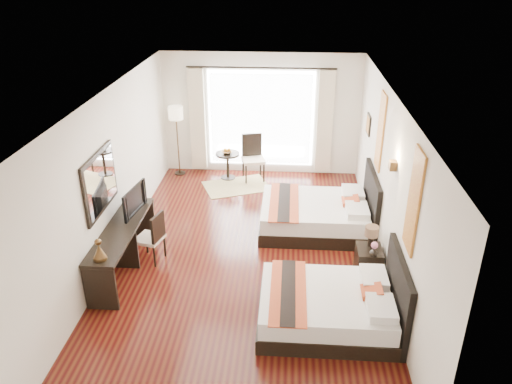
# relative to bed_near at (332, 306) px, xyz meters

# --- Properties ---
(floor) EXTENTS (4.50, 7.50, 0.01)m
(floor) POSITION_rel_bed_near_xyz_m (-1.34, 1.63, -0.29)
(floor) COLOR #350909
(floor) RESTS_ON ground
(ceiling) EXTENTS (4.50, 7.50, 0.02)m
(ceiling) POSITION_rel_bed_near_xyz_m (-1.34, 1.63, 2.51)
(ceiling) COLOR white
(ceiling) RESTS_ON wall_headboard
(wall_headboard) EXTENTS (0.01, 7.50, 2.80)m
(wall_headboard) POSITION_rel_bed_near_xyz_m (0.91, 1.63, 1.12)
(wall_headboard) COLOR silver
(wall_headboard) RESTS_ON floor
(wall_desk) EXTENTS (0.01, 7.50, 2.80)m
(wall_desk) POSITION_rel_bed_near_xyz_m (-3.58, 1.63, 1.12)
(wall_desk) COLOR silver
(wall_desk) RESTS_ON floor
(wall_window) EXTENTS (4.50, 0.01, 2.80)m
(wall_window) POSITION_rel_bed_near_xyz_m (-1.34, 5.37, 1.12)
(wall_window) COLOR silver
(wall_window) RESTS_ON floor
(wall_entry) EXTENTS (4.50, 0.01, 2.80)m
(wall_entry) POSITION_rel_bed_near_xyz_m (-1.34, -2.12, 1.12)
(wall_entry) COLOR silver
(wall_entry) RESTS_ON floor
(window_glass) EXTENTS (2.40, 0.02, 2.20)m
(window_glass) POSITION_rel_bed_near_xyz_m (-1.34, 5.36, 1.02)
(window_glass) COLOR white
(window_glass) RESTS_ON wall_window
(sheer_curtain) EXTENTS (2.30, 0.02, 2.10)m
(sheer_curtain) POSITION_rel_bed_near_xyz_m (-1.34, 5.30, 1.02)
(sheer_curtain) COLOR white
(sheer_curtain) RESTS_ON wall_window
(drape_left) EXTENTS (0.35, 0.14, 2.35)m
(drape_left) POSITION_rel_bed_near_xyz_m (-2.79, 5.26, 1.00)
(drape_left) COLOR beige
(drape_left) RESTS_ON floor
(drape_right) EXTENTS (0.35, 0.14, 2.35)m
(drape_right) POSITION_rel_bed_near_xyz_m (0.11, 5.26, 1.00)
(drape_right) COLOR beige
(drape_right) RESTS_ON floor
(art_panel_near) EXTENTS (0.03, 0.50, 1.35)m
(art_panel_near) POSITION_rel_bed_near_xyz_m (0.89, 0.00, 1.67)
(art_panel_near) COLOR maroon
(art_panel_near) RESTS_ON wall_headboard
(art_panel_far) EXTENTS (0.03, 0.50, 1.35)m
(art_panel_far) POSITION_rel_bed_near_xyz_m (0.89, 2.68, 1.67)
(art_panel_far) COLOR maroon
(art_panel_far) RESTS_ON wall_headboard
(wall_sconce) EXTENTS (0.10, 0.14, 0.14)m
(wall_sconce) POSITION_rel_bed_near_xyz_m (0.85, 1.24, 1.64)
(wall_sconce) COLOR #4A331A
(wall_sconce) RESTS_ON wall_headboard
(mirror_frame) EXTENTS (0.04, 1.25, 0.95)m
(mirror_frame) POSITION_rel_bed_near_xyz_m (-3.56, 1.14, 1.27)
(mirror_frame) COLOR black
(mirror_frame) RESTS_ON wall_desk
(mirror_glass) EXTENTS (0.01, 1.12, 0.82)m
(mirror_glass) POSITION_rel_bed_near_xyz_m (-3.53, 1.14, 1.27)
(mirror_glass) COLOR white
(mirror_glass) RESTS_ON mirror_frame
(bed_near) EXTENTS (1.93, 1.50, 1.08)m
(bed_near) POSITION_rel_bed_near_xyz_m (0.00, 0.00, 0.00)
(bed_near) COLOR black
(bed_near) RESTS_ON floor
(bed_far) EXTENTS (2.07, 1.61, 1.17)m
(bed_far) POSITION_rel_bed_near_xyz_m (-0.07, 2.68, 0.02)
(bed_far) COLOR black
(bed_far) RESTS_ON floor
(nightstand) EXTENTS (0.40, 0.50, 0.48)m
(nightstand) POSITION_rel_bed_near_xyz_m (0.66, 1.24, -0.05)
(nightstand) COLOR black
(nightstand) RESTS_ON floor
(table_lamp) EXTENTS (0.22, 0.22, 0.35)m
(table_lamp) POSITION_rel_bed_near_xyz_m (0.67, 1.30, 0.45)
(table_lamp) COLOR black
(table_lamp) RESTS_ON nightstand
(vase) EXTENTS (0.15, 0.15, 0.13)m
(vase) POSITION_rel_bed_near_xyz_m (0.69, 1.05, 0.28)
(vase) COLOR black
(vase) RESTS_ON nightstand
(console_desk) EXTENTS (0.50, 2.20, 0.76)m
(console_desk) POSITION_rel_bed_near_xyz_m (-3.33, 1.14, 0.09)
(console_desk) COLOR black
(console_desk) RESTS_ON floor
(television) EXTENTS (0.23, 0.82, 0.47)m
(television) POSITION_rel_bed_near_xyz_m (-3.31, 1.69, 0.71)
(television) COLOR black
(television) RESTS_ON console_desk
(bronze_figurine) EXTENTS (0.25, 0.25, 0.30)m
(bronze_figurine) POSITION_rel_bed_near_xyz_m (-3.33, 0.23, 0.62)
(bronze_figurine) COLOR #4A331A
(bronze_figurine) RESTS_ON console_desk
(desk_chair) EXTENTS (0.51, 0.51, 0.89)m
(desk_chair) POSITION_rel_bed_near_xyz_m (-2.94, 1.40, -0.01)
(desk_chair) COLOR beige
(desk_chair) RESTS_ON floor
(floor_lamp) EXTENTS (0.33, 0.33, 1.63)m
(floor_lamp) POSITION_rel_bed_near_xyz_m (-3.24, 5.08, 1.10)
(floor_lamp) COLOR black
(floor_lamp) RESTS_ON floor
(side_table) EXTENTS (0.54, 0.54, 0.62)m
(side_table) POSITION_rel_bed_near_xyz_m (-2.07, 4.89, 0.03)
(side_table) COLOR black
(side_table) RESTS_ON floor
(fruit_bowl) EXTENTS (0.30, 0.30, 0.06)m
(fruit_bowl) POSITION_rel_bed_near_xyz_m (-2.07, 4.85, 0.37)
(fruit_bowl) COLOR #432C18
(fruit_bowl) RESTS_ON side_table
(window_chair) EXTENTS (0.59, 0.59, 1.04)m
(window_chair) POSITION_rel_bed_near_xyz_m (-1.48, 4.88, 0.04)
(window_chair) COLOR beige
(window_chair) RESTS_ON floor
(jute_rug) EXTENTS (1.65, 1.41, 0.01)m
(jute_rug) POSITION_rel_bed_near_xyz_m (-1.83, 4.45, -0.28)
(jute_rug) COLOR tan
(jute_rug) RESTS_ON floor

